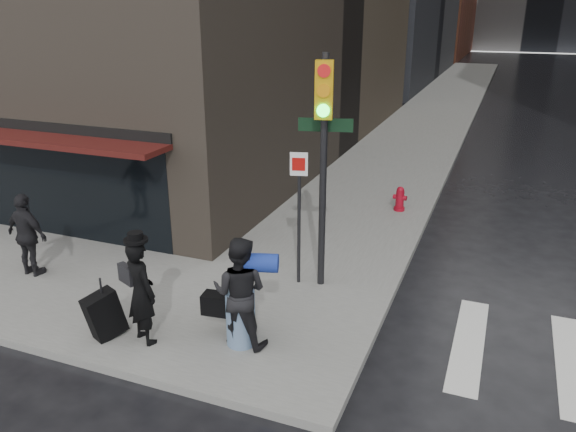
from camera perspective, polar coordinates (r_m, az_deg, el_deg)
name	(u,v)px	position (r m, az deg, el deg)	size (l,w,h in m)	color
ground	(258,332)	(10.14, -3.07, -11.65)	(140.00, 140.00, 0.00)	black
sidewalk_left	(445,102)	(35.37, 15.68, 11.11)	(4.00, 50.00, 0.15)	slate
storefront	(21,166)	(14.82, -25.45, 4.57)	(8.40, 1.11, 2.83)	black
man_overcoat	(133,295)	(9.57, -15.44, -7.76)	(1.32, 0.87, 1.98)	black
man_jeans	(240,292)	(9.11, -4.94, -7.68)	(1.37, 0.82, 1.89)	black
man_greycoat	(27,235)	(12.59, -24.95, -1.77)	(1.06, 0.51, 1.76)	black
traffic_light	(321,143)	(10.33, 3.41, 7.38)	(1.10, 0.62, 4.50)	black
fire_hydrant	(400,200)	(15.59, 11.29, 1.63)	(0.38, 0.30, 0.68)	maroon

